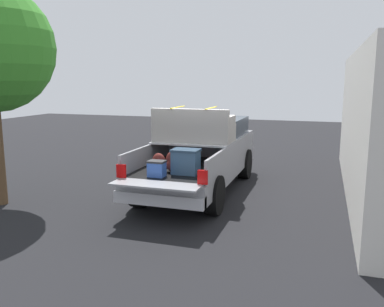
# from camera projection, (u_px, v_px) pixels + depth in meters

# --- Properties ---
(ground_plane) EXTENTS (40.00, 40.00, 0.00)m
(ground_plane) POSITION_uv_depth(u_px,v_px,m) (199.00, 190.00, 10.73)
(ground_plane) COLOR black
(pickup_truck) EXTENTS (6.05, 2.06, 2.23)m
(pickup_truck) POSITION_uv_depth(u_px,v_px,m) (203.00, 153.00, 10.88)
(pickup_truck) COLOR gray
(pickup_truck) RESTS_ON ground_plane
(building_facade) EXTENTS (9.66, 0.36, 3.58)m
(building_facade) POSITION_uv_depth(u_px,v_px,m) (357.00, 124.00, 10.21)
(building_facade) COLOR silver
(building_facade) RESTS_ON ground_plane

